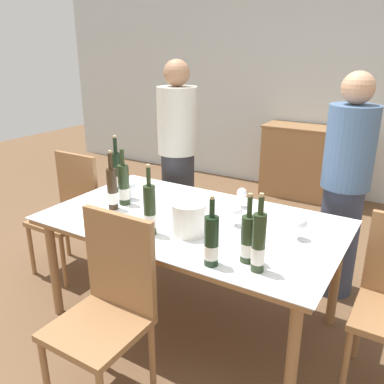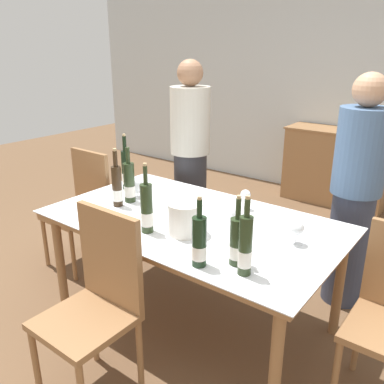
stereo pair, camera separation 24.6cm
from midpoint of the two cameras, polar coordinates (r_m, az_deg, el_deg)
The scene contains 20 objects.
ground_plane at distance 2.91m, azimuth -2.53°, elevation -17.18°, with size 12.00×12.00×0.00m, color brown.
back_wall at distance 5.14m, azimuth 17.11°, elevation 15.08°, with size 8.00×0.10×2.80m.
sideboard_cabinet at distance 5.02m, azimuth 15.07°, elevation 3.93°, with size 1.17×0.46×0.86m.
dining_table at distance 2.56m, azimuth -2.76°, elevation -5.15°, with size 1.83×1.06×0.73m.
ice_bucket at distance 2.31m, azimuth -3.48°, elevation -3.65°, with size 0.21×0.21×0.19m.
wine_bottle_0 at distance 3.05m, azimuth -12.80°, elevation 2.65°, with size 0.06×0.06×0.42m.
wine_bottle_1 at distance 2.02m, azimuth 4.40°, elevation -6.80°, with size 0.08×0.08×0.36m.
wine_bottle_2 at distance 2.79m, azimuth -12.06°, elevation 0.84°, with size 0.08×0.08×0.38m.
wine_bottle_3 at distance 1.93m, azimuth 5.73°, elevation -7.36°, with size 0.07×0.07×0.39m.
wine_bottle_4 at distance 2.32m, azimuth -8.98°, elevation -2.74°, with size 0.07×0.07×0.41m.
wine_bottle_5 at distance 2.72m, azimuth -13.69°, elevation 0.33°, with size 0.07×0.07×0.40m.
wine_bottle_6 at distance 1.98m, azimuth -0.83°, elevation -7.12°, with size 0.07×0.07×0.36m.
wine_glass_0 at distance 2.69m, azimuth 4.43°, elevation -0.34°, with size 0.08×0.08×0.14m.
wine_glass_1 at distance 2.29m, azimuth 11.99°, elevation -4.55°, with size 0.08×0.08×0.13m.
wine_glass_2 at distance 2.88m, azimuth -11.10°, elevation 0.65°, with size 0.09×0.09×0.14m.
wine_glass_3 at distance 2.41m, azimuth 3.35°, elevation -2.92°, with size 0.08×0.08×0.13m.
chair_left_end at distance 3.44m, azimuth -18.77°, elevation -1.93°, with size 0.42×0.42×0.95m.
chair_near_front at distance 2.13m, azimuth -15.01°, elevation -14.66°, with size 0.42×0.42×1.00m.
person_host at distance 3.45m, azimuth -4.06°, elevation 4.35°, with size 0.33×0.33×1.66m.
person_guest_left at distance 2.97m, azimuth 18.44°, elevation 0.26°, with size 0.33×0.33×1.60m.
Camera 1 is at (1.21, -1.99, 1.75)m, focal length 38.00 mm.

